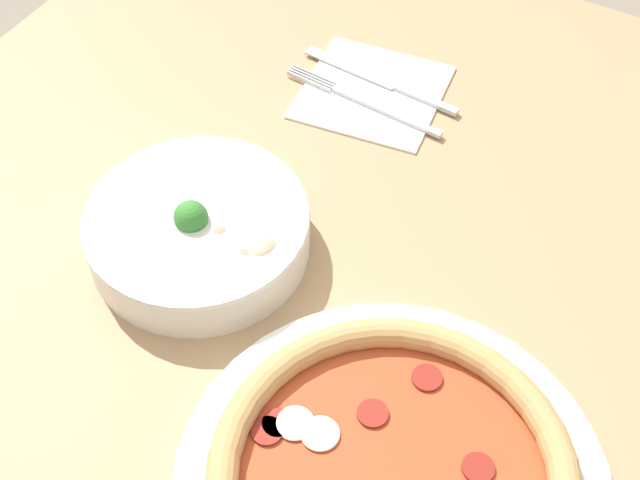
% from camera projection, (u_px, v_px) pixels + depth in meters
% --- Properties ---
extents(dining_table, '(1.10, 0.95, 0.73)m').
position_uv_depth(dining_table, '(286.00, 331.00, 0.92)').
color(dining_table, tan).
rests_on(dining_table, ground_plane).
extents(pizza, '(0.34, 0.34, 0.04)m').
position_uv_depth(pizza, '(392.00, 480.00, 0.69)').
color(pizza, white).
rests_on(pizza, dining_table).
extents(bowl, '(0.21, 0.21, 0.07)m').
position_uv_depth(bowl, '(199.00, 229.00, 0.83)').
color(bowl, white).
rests_on(bowl, dining_table).
extents(napkin, '(0.17, 0.17, 0.00)m').
position_uv_depth(napkin, '(372.00, 92.00, 1.00)').
color(napkin, white).
rests_on(napkin, dining_table).
extents(fork, '(0.03, 0.20, 0.00)m').
position_uv_depth(fork, '(365.00, 102.00, 0.98)').
color(fork, silver).
rests_on(fork, napkin).
extents(knife, '(0.03, 0.20, 0.01)m').
position_uv_depth(knife, '(387.00, 83.00, 1.00)').
color(knife, silver).
rests_on(knife, napkin).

